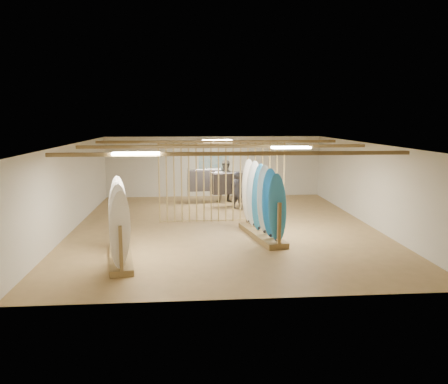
{
  "coord_description": "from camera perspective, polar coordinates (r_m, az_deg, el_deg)",
  "views": [
    {
      "loc": [
        -1.15,
        -14.33,
        3.63
      ],
      "look_at": [
        0.0,
        0.0,
        1.2
      ],
      "focal_mm": 35.0,
      "sensor_mm": 36.0,
      "label": 1
    }
  ],
  "objects": [
    {
      "name": "shopper_b",
      "position": [
        18.91,
        0.37,
        1.75
      ],
      "size": [
        1.03,
        0.82,
        2.1
      ],
      "primitive_type": "imported",
      "rotation": [
        0.0,
        0.0,
        -0.03
      ],
      "color": "#38342B",
      "rests_on": "floor"
    },
    {
      "name": "rack_left",
      "position": [
        11.52,
        -13.47,
        -5.45
      ],
      "size": [
        0.98,
        2.56,
        2.02
      ],
      "rotation": [
        0.0,
        0.0,
        0.17
      ],
      "color": "olive",
      "rests_on": "floor"
    },
    {
      "name": "ceiling_slats",
      "position": [
        14.4,
        0.0,
        5.97
      ],
      "size": [
        9.5,
        6.12,
        0.1
      ],
      "primitive_type": "cube",
      "color": "olive",
      "rests_on": "ground"
    },
    {
      "name": "wall_front",
      "position": [
        8.7,
        3.17,
        -5.27
      ],
      "size": [
        12.0,
        0.0,
        12.0
      ],
      "primitive_type": "plane",
      "rotation": [
        -1.57,
        0.0,
        0.0
      ],
      "color": "beige",
      "rests_on": "ground"
    },
    {
      "name": "bamboo_partition",
      "position": [
        15.33,
        -0.24,
        1.23
      ],
      "size": [
        4.45,
        0.05,
        2.78
      ],
      "color": "tan",
      "rests_on": "ground"
    },
    {
      "name": "wall_back",
      "position": [
        20.48,
        -1.34,
        3.34
      ],
      "size": [
        12.0,
        0.0,
        12.0
      ],
      "primitive_type": "plane",
      "rotation": [
        1.57,
        0.0,
        0.0
      ],
      "color": "beige",
      "rests_on": "ground"
    },
    {
      "name": "wall_left",
      "position": [
        15.0,
        -19.41,
        0.5
      ],
      "size": [
        0.0,
        12.0,
        12.0
      ],
      "primitive_type": "plane",
      "rotation": [
        1.57,
        0.0,
        1.57
      ],
      "color": "beige",
      "rests_on": "ground"
    },
    {
      "name": "clothing_rack_a",
      "position": [
        18.7,
        -2.56,
        1.49
      ],
      "size": [
        1.43,
        0.5,
        1.53
      ],
      "rotation": [
        0.0,
        0.0,
        0.11
      ],
      "color": "silver",
      "rests_on": "floor"
    },
    {
      "name": "floor",
      "position": [
        14.82,
        0.0,
        -4.58
      ],
      "size": [
        12.0,
        12.0,
        0.0
      ],
      "primitive_type": "plane",
      "color": "#A58350",
      "rests_on": "ground"
    },
    {
      "name": "ceiling",
      "position": [
        14.4,
        0.0,
        6.29
      ],
      "size": [
        12.0,
        12.0,
        0.0
      ],
      "primitive_type": "plane",
      "rotation": [
        3.14,
        0.0,
        0.0
      ],
      "color": "gray",
      "rests_on": "ground"
    },
    {
      "name": "rack_right",
      "position": [
        13.42,
        4.99,
        -2.77
      ],
      "size": [
        1.14,
        2.83,
        2.23
      ],
      "rotation": [
        0.0,
        0.0,
        0.2
      ],
      "color": "olive",
      "rests_on": "floor"
    },
    {
      "name": "shopper_a",
      "position": [
        17.61,
        1.75,
        0.55
      ],
      "size": [
        0.76,
        0.71,
        1.73
      ],
      "primitive_type": "imported",
      "rotation": [
        0.0,
        0.0,
        2.52
      ],
      "color": "#2A2B33",
      "rests_on": "floor"
    },
    {
      "name": "wall_right",
      "position": [
        15.75,
        18.45,
        0.96
      ],
      "size": [
        0.0,
        12.0,
        12.0
      ],
      "primitive_type": "plane",
      "rotation": [
        1.57,
        0.0,
        -1.57
      ],
      "color": "beige",
      "rests_on": "ground"
    },
    {
      "name": "clothing_rack_b",
      "position": [
        18.01,
        0.5,
        1.13
      ],
      "size": [
        1.36,
        0.69,
        1.51
      ],
      "rotation": [
        0.0,
        0.0,
        0.27
      ],
      "color": "silver",
      "rests_on": "floor"
    },
    {
      "name": "light_panels",
      "position": [
        14.4,
        0.0,
        6.05
      ],
      "size": [
        1.2,
        0.35,
        0.06
      ],
      "primitive_type": "cube",
      "color": "white",
      "rests_on": "ground"
    },
    {
      "name": "poster",
      "position": [
        20.44,
        -1.34,
        3.89
      ],
      "size": [
        1.4,
        0.03,
        0.9
      ],
      "primitive_type": "cube",
      "color": "teal",
      "rests_on": "ground"
    }
  ]
}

